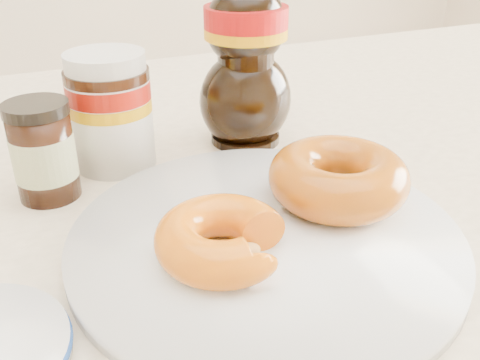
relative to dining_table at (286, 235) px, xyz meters
name	(u,v)px	position (x,y,z in m)	size (l,w,h in m)	color
dining_table	(286,235)	(0.00, 0.00, 0.00)	(1.40, 0.90, 0.75)	#FDE6C1
plate	(265,238)	(-0.08, -0.12, 0.09)	(0.30, 0.30, 0.02)	white
donut_bitten	(222,239)	(-0.13, -0.14, 0.11)	(0.10, 0.10, 0.03)	#D05B0B
donut_whole	(338,177)	(-0.01, -0.10, 0.12)	(0.12, 0.12, 0.04)	#A3580A
nutella_jar	(110,106)	(-0.16, 0.08, 0.15)	(0.08, 0.08, 0.11)	white
syrup_bottle	(246,53)	(-0.01, 0.08, 0.18)	(0.10, 0.09, 0.20)	black
dark_jar	(44,152)	(-0.23, 0.03, 0.13)	(0.06, 0.06, 0.09)	black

